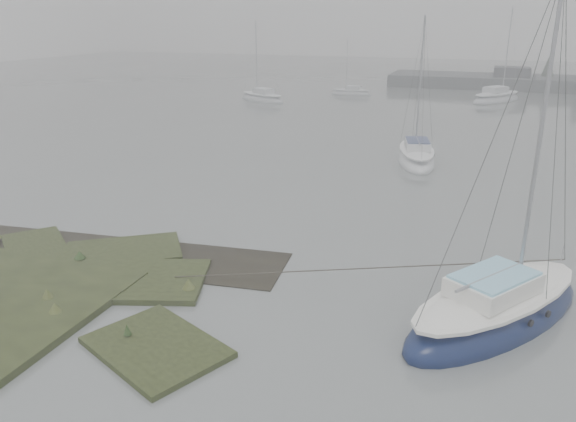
# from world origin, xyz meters

# --- Properties ---
(ground) EXTENTS (160.00, 160.00, 0.00)m
(ground) POSITION_xyz_m (0.00, 30.00, 0.00)
(ground) COLOR slate
(ground) RESTS_ON ground
(sailboat_main) EXTENTS (5.96, 7.21, 10.07)m
(sailboat_main) POSITION_xyz_m (8.67, 3.88, 0.31)
(sailboat_main) COLOR #0C173C
(sailboat_main) RESTS_ON ground
(sailboat_white) EXTENTS (3.35, 6.55, 8.82)m
(sailboat_white) POSITION_xyz_m (4.17, 21.71, 0.27)
(sailboat_white) COLOR silver
(sailboat_white) RESTS_ON ground
(sailboat_far_a) EXTENTS (6.14, 4.39, 8.33)m
(sailboat_far_a) POSITION_xyz_m (-13.75, 41.86, 0.26)
(sailboat_far_a) COLOR #B0B4BA
(sailboat_far_a) RESTS_ON ground
(sailboat_far_b) EXTENTS (5.72, 6.92, 9.66)m
(sailboat_far_b) POSITION_xyz_m (8.51, 49.37, 0.30)
(sailboat_far_b) COLOR #B0B4BB
(sailboat_far_b) RESTS_ON ground
(sailboat_far_c) EXTENTS (4.48, 1.54, 6.28)m
(sailboat_far_c) POSITION_xyz_m (-6.38, 49.47, 0.19)
(sailboat_far_c) COLOR #A8ADB3
(sailboat_far_c) RESTS_ON ground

